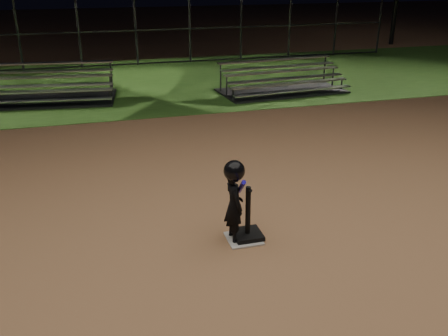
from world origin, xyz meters
TOP-DOWN VIEW (x-y plane):
  - ground at (0.00, 0.00)m, footprint 80.00×80.00m
  - grass_strip at (0.00, 10.00)m, footprint 60.00×8.00m
  - home_plate at (0.00, 0.00)m, footprint 0.45×0.45m
  - batting_tee at (0.06, 0.02)m, footprint 0.38×0.38m
  - child_batter at (-0.13, 0.03)m, footprint 0.39×0.62m
  - bleacher_left at (-3.10, 8.42)m, footprint 4.07×2.35m
  - bleacher_right at (3.60, 7.64)m, footprint 3.72×2.06m
  - backstop_fence at (0.00, 13.00)m, footprint 20.08×0.08m

SIDE VIEW (x-z plane):
  - ground at x=0.00m, z-range 0.00..0.00m
  - grass_strip at x=0.00m, z-range 0.00..0.01m
  - home_plate at x=0.00m, z-range 0.00..0.02m
  - batting_tee at x=0.06m, z-range -0.21..0.53m
  - bleacher_right at x=3.60m, z-range -0.26..0.62m
  - bleacher_left at x=-3.10m, z-range -0.28..0.67m
  - child_batter at x=-0.13m, z-range 0.04..1.19m
  - backstop_fence at x=0.00m, z-range 0.00..2.50m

